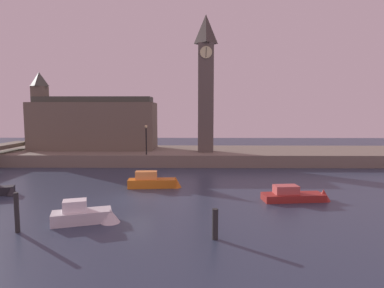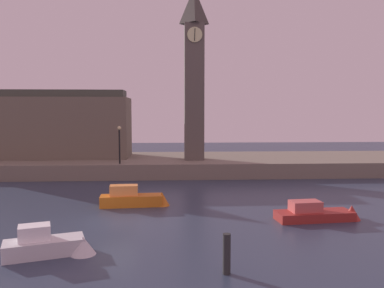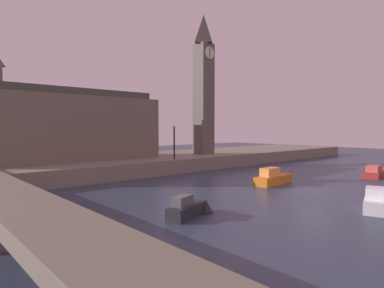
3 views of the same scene
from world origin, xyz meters
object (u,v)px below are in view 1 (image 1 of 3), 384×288
parliament_hall (92,124)px  boat_dinghy_red (301,196)px  streetlamp (146,136)px  mooring_post_left (17,213)px  boat_ferry_white (87,215)px  boat_patrol_orange (156,182)px  mooring_post_right (215,224)px  clock_tower (206,82)px

parliament_hall → boat_dinghy_red: 31.41m
parliament_hall → streetlamp: parliament_hall is taller
mooring_post_left → boat_dinghy_red: 19.14m
boat_ferry_white → boat_patrol_orange: (3.03, 9.27, 0.04)m
boat_patrol_orange → parliament_hall: bearing=123.0°
streetlamp → mooring_post_left: size_ratio=1.60×
streetlamp → boat_dinghy_red: size_ratio=0.67×
parliament_hall → mooring_post_right: size_ratio=10.39×
boat_ferry_white → boat_dinghy_red: 15.41m
parliament_hall → boat_ferry_white: (8.05, -26.34, -4.62)m
parliament_hall → boat_ferry_white: bearing=-73.0°
streetlamp → boat_ferry_white: (-0.51, -20.22, -3.30)m
boat_ferry_white → mooring_post_right: bearing=-18.3°
streetlamp → boat_dinghy_red: (14.05, -15.17, -3.40)m
mooring_post_left → parliament_hall: bearing=99.5°
parliament_hall → boat_patrol_orange: size_ratio=3.49×
boat_ferry_white → boat_patrol_orange: boat_patrol_orange is taller
boat_ferry_white → parliament_hall: bearing=107.0°
mooring_post_right → boat_dinghy_red: bearing=47.4°
streetlamp → mooring_post_left: (-3.86, -21.89, -2.64)m
parliament_hall → streetlamp: 10.61m
parliament_hall → streetlamp: size_ratio=4.72×
clock_tower → boat_dinghy_red: (6.72, -18.37, -10.23)m
parliament_hall → mooring_post_right: 33.10m
parliament_hall → mooring_post_left: size_ratio=7.55×
mooring_post_left → boat_dinghy_red: mooring_post_left is taller
parliament_hall → boat_dinghy_red: bearing=-43.3°
parliament_hall → boat_dinghy_red: (22.61, -21.28, -4.72)m
parliament_hall → boat_patrol_orange: (11.09, -17.07, -4.58)m
streetlamp → clock_tower: bearing=23.6°
parliament_hall → streetlamp: (8.56, -6.12, -1.32)m
mooring_post_left → boat_ferry_white: bearing=26.5°
streetlamp → boat_ferry_white: 20.49m
mooring_post_left → streetlamp: bearing=80.0°
parliament_hall → boat_ferry_white: parliament_hall is taller
mooring_post_left → boat_patrol_orange: (6.38, 10.94, -0.62)m
boat_ferry_white → boat_patrol_orange: size_ratio=0.89×
mooring_post_right → boat_patrol_orange: bearing=111.2°
clock_tower → boat_patrol_orange: (-4.81, -14.15, -10.09)m
boat_ferry_white → boat_dinghy_red: boat_ferry_white is taller
clock_tower → boat_dinghy_red: 22.07m
streetlamp → mooring_post_left: bearing=-100.0°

